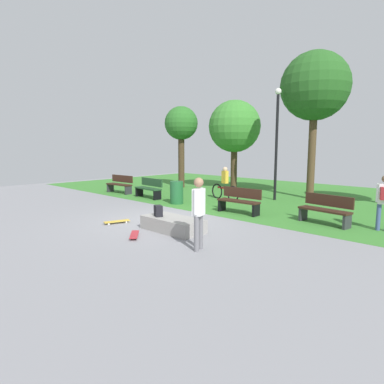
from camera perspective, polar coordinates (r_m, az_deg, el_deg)
The scene contains 18 objects.
ground_plane at distance 11.01m, azimuth -4.70°, elevation -4.85°, with size 28.00×28.00×0.00m, color gray.
grass_lawn at distance 17.15m, azimuth 15.41°, elevation -0.52°, with size 26.60×12.29×0.01m, color #387A2D.
concrete_ledge at distance 9.64m, azimuth -3.29°, elevation -5.50°, with size 1.87×0.89×0.39m, color gray.
backpack_on_ledge at distance 9.77m, azimuth -5.76°, elevation -3.21°, with size 0.28×0.20×0.32m, color black.
skater_performing_trick at distance 7.72m, azimuth 1.13°, elevation -2.76°, with size 0.29×0.41×1.70m.
skateboard_by_ledge at distance 9.16m, azimuth -9.77°, elevation -7.15°, with size 0.74×0.68×0.08m.
skateboard_spare at distance 10.83m, azimuth -12.66°, elevation -4.89°, with size 0.42×0.82×0.08m.
park_bench_far_right at distance 12.18m, azimuth 8.09°, elevation -1.37°, with size 1.61×0.52×0.91m.
park_bench_center_lawn at distance 15.74m, azimuth -7.29°, elevation 0.73°, with size 1.63×0.59×0.91m.
park_bench_near_path at distance 17.65m, azimuth -12.13°, elevation 1.38°, with size 1.63×0.58×0.91m.
park_bench_by_oak at distance 11.18m, azimuth 21.77°, elevation -2.69°, with size 1.65×0.69×0.91m.
tree_slender_maple at distance 19.63m, azimuth -1.85°, elevation 11.29°, with size 1.91×1.91×4.66m.
tree_broad_elm at distance 16.48m, azimuth 20.18°, elevation 16.39°, with size 3.03×3.03×6.56m.
tree_tall_oak at distance 18.96m, azimuth 7.25°, elevation 10.93°, with size 2.85×2.85×4.91m.
lamp_post at distance 15.38m, azimuth 14.22°, elevation 9.49°, with size 0.28×0.28×4.89m.
trash_bin at distance 14.07m, azimuth -2.63°, elevation -0.09°, with size 0.55×0.55×0.95m, color #1E592D.
pedestrian_with_backpack at distance 10.92m, azimuth 29.91°, elevation -0.90°, with size 0.41×0.42×1.60m.
cyclist_on_bicycle at distance 15.11m, azimuth 5.61°, elevation 1.04°, with size 1.80×0.42×1.52m.
Camera 1 is at (8.08, -7.08, 2.42)m, focal length 31.37 mm.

